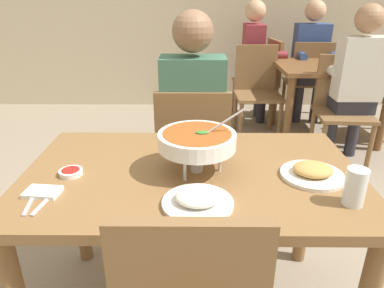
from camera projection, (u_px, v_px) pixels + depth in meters
name	position (u px, v px, depth m)	size (l,w,h in m)	color
dining_table_main	(192.00, 194.00, 1.44)	(1.32, 0.81, 0.74)	brown
chair_diner_main	(193.00, 151.00, 2.13)	(0.44, 0.44, 0.90)	brown
diner_main	(193.00, 112.00, 2.06)	(0.40, 0.45, 1.31)	#2D2D38
curry_bowl	(197.00, 141.00, 1.35)	(0.33, 0.30, 0.26)	silver
rice_plate	(198.00, 200.00, 1.17)	(0.24, 0.24, 0.06)	white
appetizer_plate	(312.00, 172.00, 1.35)	(0.24, 0.24, 0.06)	white
sauce_dish	(71.00, 172.00, 1.37)	(0.09, 0.09, 0.02)	white
napkin_folded	(43.00, 192.00, 1.24)	(0.12, 0.08, 0.02)	white
fork_utensil	(31.00, 201.00, 1.19)	(0.01, 0.17, 0.01)	silver
spoon_utensil	(46.00, 201.00, 1.19)	(0.01, 0.17, 0.01)	silver
drink_glass	(355.00, 189.00, 1.16)	(0.07, 0.07, 0.13)	silver
dining_table_far	(328.00, 78.00, 3.44)	(1.00, 0.80, 0.74)	brown
chair_bg_left	(264.00, 76.00, 4.00)	(0.50, 0.50, 0.90)	brown
chair_bg_middle	(342.00, 103.00, 3.03)	(0.47, 0.47, 0.90)	brown
chair_bg_right	(308.00, 77.00, 3.92)	(0.46, 0.46, 0.90)	brown
chair_bg_corner	(257.00, 86.00, 3.56)	(0.46, 0.46, 0.90)	brown
patron_bg_left	(256.00, 55.00, 3.87)	(0.45, 0.40, 1.31)	#2D2D38
patron_bg_middle	(356.00, 77.00, 2.90)	(0.40, 0.45, 1.31)	#2D2D38
patron_bg_right	(311.00, 55.00, 3.87)	(0.40, 0.45, 1.31)	#2D2D38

